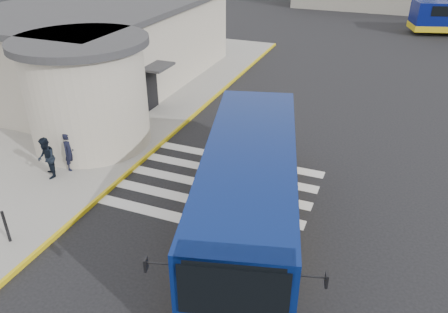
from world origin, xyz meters
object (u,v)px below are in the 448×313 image
at_px(pedestrian_a, 70,151).
at_px(pedestrian_b, 46,158).
at_px(bollard, 6,226).
at_px(transit_bus, 249,193).

distance_m(pedestrian_a, pedestrian_b, 0.95).
distance_m(pedestrian_a, bollard, 4.67).
height_order(pedestrian_a, bollard, pedestrian_a).
height_order(pedestrian_b, bollard, pedestrian_b).
bearing_deg(pedestrian_b, transit_bus, 45.27).
height_order(transit_bus, bollard, transit_bus).
relative_size(transit_bus, pedestrian_a, 6.87).
relative_size(pedestrian_b, bollard, 1.47).
height_order(transit_bus, pedestrian_a, transit_bus).
bearing_deg(bollard, pedestrian_b, 112.82).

